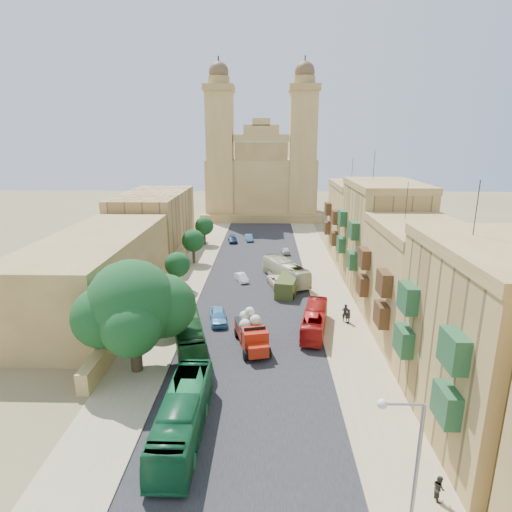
{
  "coord_description": "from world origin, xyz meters",
  "views": [
    {
      "loc": [
        1.41,
        -28.07,
        19.0
      ],
      "look_at": [
        0.0,
        26.0,
        4.0
      ],
      "focal_mm": 30.0,
      "sensor_mm": 36.0,
      "label": 1
    }
  ],
  "objects_px": {
    "streetlamp": "(407,459)",
    "pedestrian_b": "(439,488)",
    "street_tree_c": "(193,241)",
    "pedestrian_c": "(349,316)",
    "bus_cream_east": "(286,271)",
    "car_blue_b": "(249,238)",
    "street_tree_d": "(204,226)",
    "olive_pickup": "(287,286)",
    "street_tree_b": "(178,265)",
    "car_cream": "(278,280)",
    "red_truck": "(252,331)",
    "car_white_a": "(242,277)",
    "street_tree_a": "(153,298)",
    "ficus_tree": "(133,307)",
    "pedestrian_a": "(345,313)",
    "church": "(262,178)",
    "bus_green_south": "(183,416)",
    "car_dkblue": "(233,239)",
    "car_blue_a": "(218,316)",
    "car_white_b": "(285,251)",
    "bus_green_north": "(189,333)",
    "bus_red_east": "(315,320)"
  },
  "relations": [
    {
      "from": "car_white_a",
      "to": "car_dkblue",
      "type": "bearing_deg",
      "value": 76.01
    },
    {
      "from": "streetlamp",
      "to": "olive_pickup",
      "type": "xyz_separation_m",
      "value": [
        -3.72,
        34.65,
        -4.15
      ]
    },
    {
      "from": "pedestrian_c",
      "to": "car_dkblue",
      "type": "bearing_deg",
      "value": -153.89
    },
    {
      "from": "red_truck",
      "to": "car_white_a",
      "type": "bearing_deg",
      "value": 96.22
    },
    {
      "from": "bus_green_south",
      "to": "bus_green_north",
      "type": "bearing_deg",
      "value": 98.88
    },
    {
      "from": "street_tree_a",
      "to": "car_white_a",
      "type": "xyz_separation_m",
      "value": [
        7.99,
        15.42,
        -2.87
      ]
    },
    {
      "from": "bus_green_north",
      "to": "car_white_b",
      "type": "height_order",
      "value": "bus_green_north"
    },
    {
      "from": "car_white_b",
      "to": "bus_green_north",
      "type": "bearing_deg",
      "value": 65.49
    },
    {
      "from": "car_blue_a",
      "to": "pedestrian_b",
      "type": "bearing_deg",
      "value": -67.33
    },
    {
      "from": "car_blue_a",
      "to": "street_tree_c",
      "type": "bearing_deg",
      "value": 95.98
    },
    {
      "from": "church",
      "to": "car_blue_a",
      "type": "bearing_deg",
      "value": -93.26
    },
    {
      "from": "streetlamp",
      "to": "street_tree_a",
      "type": "bearing_deg",
      "value": 126.44
    },
    {
      "from": "streetlamp",
      "to": "red_truck",
      "type": "relative_size",
      "value": 1.26
    },
    {
      "from": "red_truck",
      "to": "car_blue_a",
      "type": "xyz_separation_m",
      "value": [
        -3.75,
        5.38,
        -0.87
      ]
    },
    {
      "from": "car_white_a",
      "to": "car_blue_b",
      "type": "xyz_separation_m",
      "value": [
        -0.01,
        23.85,
        0.05
      ]
    },
    {
      "from": "olive_pickup",
      "to": "pedestrian_a",
      "type": "height_order",
      "value": "olive_pickup"
    },
    {
      "from": "church",
      "to": "street_tree_a",
      "type": "relative_size",
      "value": 7.13
    },
    {
      "from": "car_dkblue",
      "to": "pedestrian_a",
      "type": "bearing_deg",
      "value": -76.65
    },
    {
      "from": "car_cream",
      "to": "bus_red_east",
      "type": "bearing_deg",
      "value": 90.21
    },
    {
      "from": "bus_green_north",
      "to": "pedestrian_b",
      "type": "distance_m",
      "value": 23.84
    },
    {
      "from": "red_truck",
      "to": "bus_green_north",
      "type": "bearing_deg",
      "value": -177.49
    },
    {
      "from": "car_white_b",
      "to": "pedestrian_c",
      "type": "height_order",
      "value": "pedestrian_c"
    },
    {
      "from": "street_tree_c",
      "to": "street_tree_b",
      "type": "bearing_deg",
      "value": -90.0
    },
    {
      "from": "street_tree_d",
      "to": "olive_pickup",
      "type": "bearing_deg",
      "value": -61.09
    },
    {
      "from": "bus_red_east",
      "to": "car_cream",
      "type": "xyz_separation_m",
      "value": [
        -3.32,
        13.95,
        -0.51
      ]
    },
    {
      "from": "ficus_tree",
      "to": "car_blue_a",
      "type": "distance_m",
      "value": 12.38
    },
    {
      "from": "church",
      "to": "car_white_a",
      "type": "relative_size",
      "value": 11.06
    },
    {
      "from": "streetlamp",
      "to": "bus_cream_east",
      "type": "distance_m",
      "value": 39.92
    },
    {
      "from": "street_tree_c",
      "to": "car_dkblue",
      "type": "relative_size",
      "value": 1.4
    },
    {
      "from": "street_tree_d",
      "to": "red_truck",
      "type": "distance_m",
      "value": 40.9
    },
    {
      "from": "olive_pickup",
      "to": "pedestrian_c",
      "type": "relative_size",
      "value": 3.41
    },
    {
      "from": "ficus_tree",
      "to": "car_dkblue",
      "type": "relative_size",
      "value": 2.51
    },
    {
      "from": "street_tree_d",
      "to": "olive_pickup",
      "type": "distance_m",
      "value": 29.06
    },
    {
      "from": "church",
      "to": "street_tree_c",
      "type": "distance_m",
      "value": 44.17
    },
    {
      "from": "car_white_a",
      "to": "pedestrian_b",
      "type": "relative_size",
      "value": 2.21
    },
    {
      "from": "street_tree_d",
      "to": "bus_cream_east",
      "type": "height_order",
      "value": "street_tree_d"
    },
    {
      "from": "bus_cream_east",
      "to": "car_blue_b",
      "type": "xyz_separation_m",
      "value": [
        -6.02,
        23.7,
        -0.83
      ]
    },
    {
      "from": "street_tree_c",
      "to": "red_truck",
      "type": "bearing_deg",
      "value": -69.96
    },
    {
      "from": "ficus_tree",
      "to": "bus_green_south",
      "type": "distance_m",
      "value": 10.63
    },
    {
      "from": "street_tree_b",
      "to": "car_cream",
      "type": "xyz_separation_m",
      "value": [
        12.97,
        1.88,
        -2.62
      ]
    },
    {
      "from": "street_tree_c",
      "to": "pedestrian_c",
      "type": "relative_size",
      "value": 3.29
    },
    {
      "from": "street_tree_d",
      "to": "pedestrian_c",
      "type": "relative_size",
      "value": 3.18
    },
    {
      "from": "ficus_tree",
      "to": "bus_red_east",
      "type": "distance_m",
      "value": 18.15
    },
    {
      "from": "church",
      "to": "pedestrian_b",
      "type": "height_order",
      "value": "church"
    },
    {
      "from": "street_tree_a",
      "to": "car_white_b",
      "type": "distance_m",
      "value": 33.51
    },
    {
      "from": "olive_pickup",
      "to": "pedestrian_c",
      "type": "distance_m",
      "value": 10.64
    },
    {
      "from": "ficus_tree",
      "to": "olive_pickup",
      "type": "distance_m",
      "value": 23.43
    },
    {
      "from": "pedestrian_a",
      "to": "church",
      "type": "bearing_deg",
      "value": -77.34
    },
    {
      "from": "streetlamp",
      "to": "pedestrian_b",
      "type": "xyz_separation_m",
      "value": [
        3.09,
        3.08,
        -4.46
      ]
    },
    {
      "from": "bus_green_south",
      "to": "pedestrian_c",
      "type": "distance_m",
      "value": 22.93
    }
  ]
}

